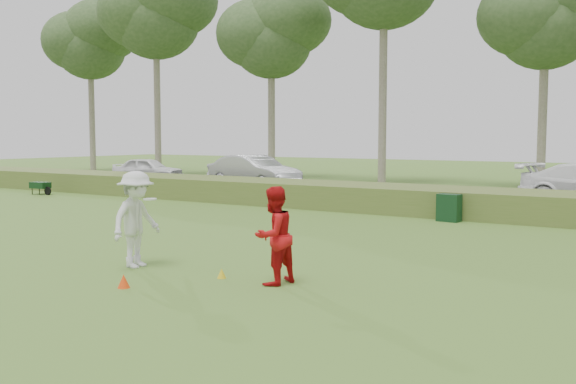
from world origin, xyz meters
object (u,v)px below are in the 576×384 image
Objects in this scene: cone_yellow at (222,273)px; car_left at (148,169)px; player_red at (274,236)px; car_mid at (254,173)px; utility_cabinet at (449,208)px; player_white at (136,219)px; cone_orange at (124,281)px.

car_left reaches higher than cone_yellow.
car_mid is at bearing -134.13° from player_red.
car_mid reaches higher than car_left.
player_red reaches higher than car_mid.
player_red is 2.06× the size of utility_cabinet.
utility_cabinet is 13.09m from car_mid.
car_left reaches higher than utility_cabinet.
cone_yellow is (2.13, 0.12, -0.90)m from player_white.
utility_cabinet is (3.11, 10.39, -0.56)m from player_white.
cone_yellow is 0.04× the size of car_mid.
car_left is at bearing 165.57° from utility_cabinet.
cone_orange is at bearing -42.25° from player_red.
player_white reaches higher than player_red.
car_left is (-19.39, 17.56, 0.66)m from cone_yellow.
player_white reaches higher than utility_cabinet.
car_left is (-20.38, 7.28, 0.32)m from utility_cabinet.
cone_orange is 0.06× the size of car_left.
player_white is 0.48× the size of car_left.
utility_cabinet is 0.21× the size of car_left.
player_white is 10.54× the size of cone_yellow.
player_red is (3.24, 0.24, -0.10)m from player_white.
cone_yellow is 26.17m from car_left.
player_white reaches higher than car_left.
utility_cabinet is at bearing -170.02° from player_red.
cone_orange is 26.54m from car_left.
utility_cabinet reaches higher than cone_orange.
player_white is 3.25m from player_red.
car_left is (-18.40, 19.11, 0.64)m from cone_orange.
player_red is 2.80m from cone_orange.
car_mid is (8.65, -1.48, 0.16)m from car_left.
car_mid is at bearing 158.93° from utility_cabinet.
cone_orange is at bearing -94.23° from utility_cabinet.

